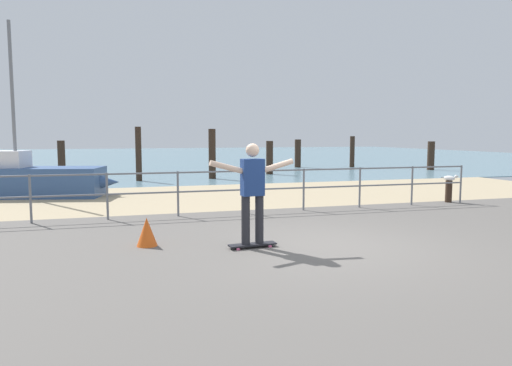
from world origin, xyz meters
The scene contains 17 objects.
ground_plane centered at (0.00, -1.00, 0.00)m, with size 24.00×10.00×0.04m, color #605B56.
beach_strip centered at (0.00, 7.00, 0.00)m, with size 24.00×6.00×0.04m, color tan.
sea_surface centered at (0.00, 35.00, 0.00)m, with size 72.00×50.00×0.04m, color slate.
railing_fence centered at (-1.20, 3.60, 0.70)m, with size 13.88×0.05×1.05m.
sailboat centered at (-5.75, 8.30, 0.52)m, with size 5.07×2.42×5.19m.
skateboard centered at (-1.16, 0.22, 0.07)m, with size 0.81×0.27×0.08m.
skateboarder centered at (-1.16, 0.22, 1.02)m, with size 1.45×0.23×1.65m.
bollard_short centered at (5.47, 3.77, 0.31)m, with size 0.18×0.18×0.62m, color #332319.
seagull centered at (5.48, 3.75, 0.69)m, with size 0.27×0.46×0.18m.
groyne_post_0 centered at (-5.49, 13.79, 0.82)m, with size 0.30×0.30×1.64m, color #332319.
groyne_post_1 centered at (-2.46, 12.45, 1.10)m, with size 0.24×0.24×2.20m, color #332319.
groyne_post_2 centered at (0.58, 12.59, 1.06)m, with size 0.30×0.30×2.12m, color #332319.
groyne_post_3 centered at (3.62, 14.06, 0.79)m, with size 0.33×0.33×1.59m, color #332319.
groyne_post_4 centered at (6.65, 18.18, 0.81)m, with size 0.36×0.36×1.61m, color #332319.
groyne_post_5 centered at (9.69, 17.39, 0.90)m, with size 0.28×0.28×1.80m, color #332319.
groyne_post_6 centered at (12.73, 14.34, 0.76)m, with size 0.37×0.37×1.53m, color #332319.
traffic_cone centered at (-2.82, 0.83, 0.25)m, with size 0.36×0.36×0.50m, color #E55919.
Camera 1 is at (-3.25, -7.12, 1.87)m, focal length 33.11 mm.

